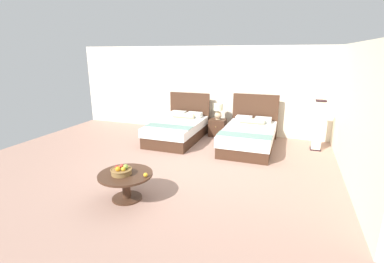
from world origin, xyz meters
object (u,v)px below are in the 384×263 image
at_px(nightstand, 218,128).
at_px(floor_lamp_corner, 318,125).
at_px(fruit_bowl, 121,171).
at_px(loose_apple, 146,175).
at_px(bed_near_window, 178,129).
at_px(table_lamp, 218,110).
at_px(coffee_table, 126,180).
at_px(bed_near_corner, 249,136).

distance_m(nightstand, floor_lamp_corner, 2.73).
height_order(fruit_bowl, loose_apple, fruit_bowl).
bearing_deg(bed_near_window, floor_lamp_corner, 6.42).
bearing_deg(table_lamp, floor_lamp_corner, -7.60).
distance_m(coffee_table, floor_lamp_corner, 4.97).
distance_m(bed_near_window, table_lamp, 1.32).
distance_m(coffee_table, fruit_bowl, 0.19).
bearing_deg(bed_near_window, loose_apple, -75.77).
bearing_deg(nightstand, coffee_table, -96.56).
bearing_deg(table_lamp, loose_apple, -91.33).
bearing_deg(table_lamp, bed_near_window, -141.39).
relative_size(table_lamp, floor_lamp_corner, 0.36).
bearing_deg(table_lamp, coffee_table, -96.53).
bearing_deg(bed_near_window, coffee_table, -81.93).
distance_m(bed_near_corner, coffee_table, 3.73).
relative_size(bed_near_corner, floor_lamp_corner, 1.67).
distance_m(bed_near_window, coffee_table, 3.44).
bearing_deg(nightstand, bed_near_window, -142.13).
bearing_deg(floor_lamp_corner, nightstand, 172.82).
relative_size(bed_near_corner, nightstand, 4.26).
xyz_separation_m(bed_near_window, fruit_bowl, (0.44, -3.45, 0.22)).
relative_size(bed_near_corner, table_lamp, 4.59).
xyz_separation_m(bed_near_corner, floor_lamp_corner, (1.64, 0.41, 0.33)).
relative_size(bed_near_window, fruit_bowl, 5.99).
bearing_deg(floor_lamp_corner, loose_apple, -126.06).
xyz_separation_m(coffee_table, fruit_bowl, (-0.04, -0.04, 0.18)).
relative_size(bed_near_window, floor_lamp_corner, 1.64).
height_order(bed_near_window, table_lamp, bed_near_window).
bearing_deg(coffee_table, bed_near_corner, 66.02).
relative_size(bed_near_corner, coffee_table, 2.37).
height_order(bed_near_window, fruit_bowl, bed_near_window).
bearing_deg(bed_near_corner, floor_lamp_corner, 13.92).
height_order(nightstand, table_lamp, table_lamp).
relative_size(bed_near_corner, fruit_bowl, 6.09).
bearing_deg(fruit_bowl, table_lamp, 82.94).
bearing_deg(bed_near_corner, bed_near_window, -179.94).
bearing_deg(coffee_table, floor_lamp_corner, 50.38).
height_order(table_lamp, coffee_table, table_lamp).
distance_m(bed_near_window, loose_apple, 3.52).
distance_m(bed_near_corner, table_lamp, 1.37).
relative_size(bed_near_window, loose_apple, 29.67).
bearing_deg(bed_near_window, table_lamp, 38.61).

